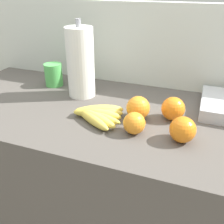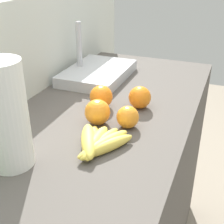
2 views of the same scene
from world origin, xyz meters
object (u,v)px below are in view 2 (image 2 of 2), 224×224
object	(u,v)px
sink_basin	(97,72)
orange_back_right	(101,97)
paper_towel_roll	(6,116)
banana_bunch	(97,143)
orange_front	(128,117)
orange_right	(140,97)
orange_far_right	(97,112)

from	to	relation	value
sink_basin	orange_back_right	bearing A→B (deg)	-153.18
paper_towel_roll	banana_bunch	bearing A→B (deg)	-50.79
orange_front	sink_basin	bearing A→B (deg)	36.29
banana_bunch	orange_back_right	world-z (taller)	orange_back_right
orange_front	paper_towel_roll	world-z (taller)	paper_towel_roll
sink_basin	banana_bunch	bearing A→B (deg)	-155.92
banana_bunch	orange_front	distance (m)	0.15
orange_right	orange_far_right	bearing A→B (deg)	150.81
sink_basin	orange_right	bearing A→B (deg)	-129.74
orange_far_right	paper_towel_roll	distance (m)	0.32
banana_bunch	sink_basin	size ratio (longest dim) A/B	0.54
banana_bunch	paper_towel_roll	distance (m)	0.26
orange_front	paper_towel_roll	xyz separation A→B (m)	(-0.29, 0.21, 0.10)
orange_front	orange_back_right	world-z (taller)	orange_back_right
paper_towel_roll	orange_far_right	bearing A→B (deg)	-23.11
orange_far_right	orange_front	xyz separation A→B (m)	(0.01, -0.10, -0.01)
paper_towel_roll	sink_basin	world-z (taller)	paper_towel_roll
orange_front	sink_basin	distance (m)	0.45
orange_right	orange_back_right	bearing A→B (deg)	110.22
banana_bunch	paper_towel_roll	world-z (taller)	paper_towel_roll
orange_back_right	sink_basin	size ratio (longest dim) A/B	0.23
sink_basin	orange_front	bearing A→B (deg)	-143.71
banana_bunch	orange_back_right	bearing A→B (deg)	21.02
paper_towel_roll	sink_basin	xyz separation A→B (m)	(0.65, 0.05, -0.11)
orange_front	orange_back_right	xyz separation A→B (m)	(0.10, 0.13, 0.01)
orange_right	orange_back_right	xyz separation A→B (m)	(-0.05, 0.13, 0.00)
orange_far_right	orange_back_right	world-z (taller)	same
orange_right	paper_towel_roll	bearing A→B (deg)	154.57
orange_front	orange_back_right	size ratio (longest dim) A/B	0.87
banana_bunch	orange_right	bearing A→B (deg)	-6.35
orange_right	orange_front	size ratio (longest dim) A/B	1.12
banana_bunch	orange_right	world-z (taller)	orange_right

